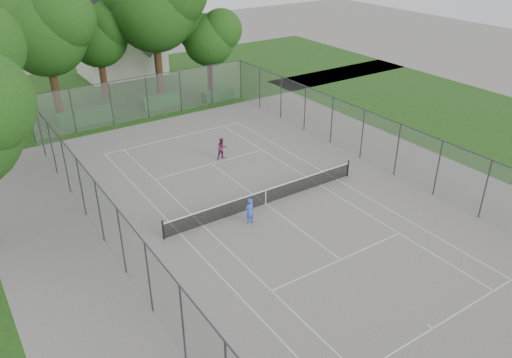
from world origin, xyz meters
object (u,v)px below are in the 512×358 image
tennis_net (266,196)px  woman_player (222,149)px  house (118,35)px  girl_player (250,211)px

tennis_net → woman_player: woman_player is taller
house → woman_player: size_ratio=6.56×
tennis_net → girl_player: size_ratio=8.51×
woman_player → house: bearing=86.5°
girl_player → woman_player: 8.42m
woman_player → tennis_net: bearing=-97.6°
tennis_net → house: (2.96, 30.95, 3.50)m
house → woman_player: house is taller
house → girl_player: (-4.83, -32.15, -3.26)m
tennis_net → house: house is taller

